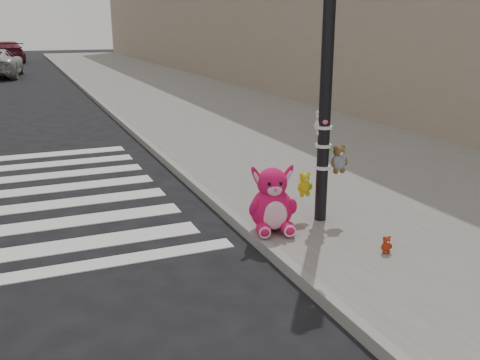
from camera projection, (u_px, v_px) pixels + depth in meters
name	position (u px, v px, depth m)	size (l,w,h in m)	color
ground	(176.00, 334.00, 4.93)	(120.00, 120.00, 0.00)	black
sidewalk_near	(246.00, 120.00, 15.62)	(7.00, 80.00, 0.14)	slate
curb_edge	(129.00, 128.00, 14.35)	(0.12, 80.00, 0.15)	gray
signal_pole	(326.00, 98.00, 6.99)	(0.67, 0.48, 4.00)	black
pink_bunny	(272.00, 204.00, 6.94)	(0.68, 0.76, 0.90)	#DE1257
red_teddy	(386.00, 245.00, 6.31)	(0.15, 0.10, 0.22)	#A52B10
car_maroon_near	(8.00, 52.00, 39.89)	(2.17, 5.33, 1.55)	maroon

